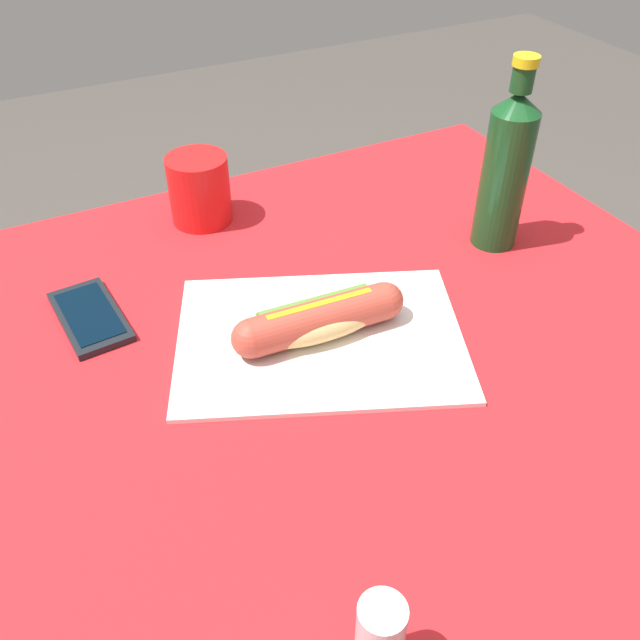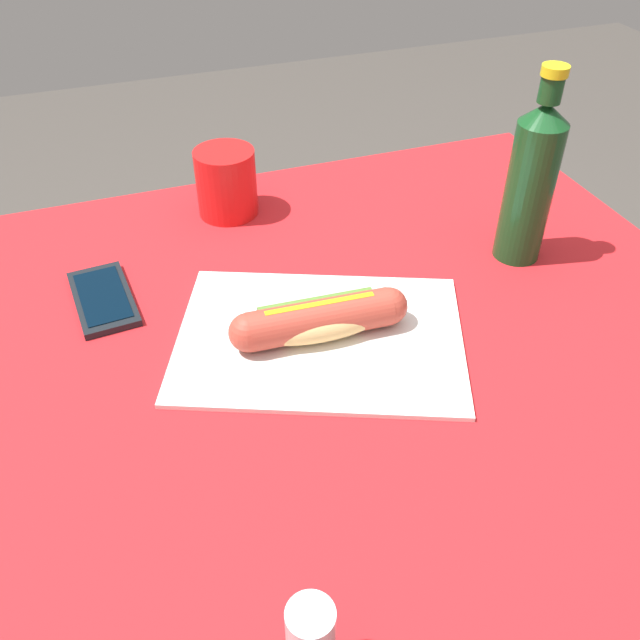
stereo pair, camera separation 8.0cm
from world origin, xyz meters
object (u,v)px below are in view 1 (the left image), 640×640
soda_bottle (506,168)px  salt_shaker (379,640)px  drinking_cup (199,189)px  cell_phone (90,316)px  hot_dog (320,319)px

soda_bottle → salt_shaker: bearing=-135.9°
soda_bottle → salt_shaker: (-0.45, -0.44, -0.07)m
drinking_cup → salt_shaker: size_ratio=1.15×
soda_bottle → salt_shaker: size_ratio=3.00×
drinking_cup → salt_shaker: drinking_cup is taller
cell_phone → salt_shaker: salt_shaker is taller
soda_bottle → salt_shaker: soda_bottle is taller
hot_dog → salt_shaker: bearing=-110.5°
hot_dog → salt_shaker: 0.39m
drinking_cup → salt_shaker: (-0.10, -0.69, -0.01)m
soda_bottle → drinking_cup: 0.44m
soda_bottle → cell_phone: bearing=171.5°
cell_phone → salt_shaker: bearing=-78.9°
hot_dog → cell_phone: size_ratio=1.50×
cell_phone → soda_bottle: size_ratio=0.55×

